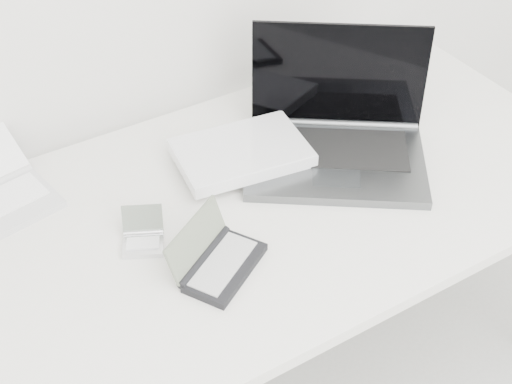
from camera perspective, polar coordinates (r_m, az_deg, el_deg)
desk at (r=1.62m, az=0.18°, el=-1.69°), size 1.60×0.80×0.73m
laptop_large at (r=1.68m, az=4.03°, el=4.04°), size 0.61×0.49×0.28m
pda_silver at (r=1.49m, az=-9.03°, el=-3.63°), size 0.12×0.12×0.07m
palmtop_charcoal at (r=1.42m, az=-3.16°, el=-5.48°), size 0.22×0.20×0.10m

